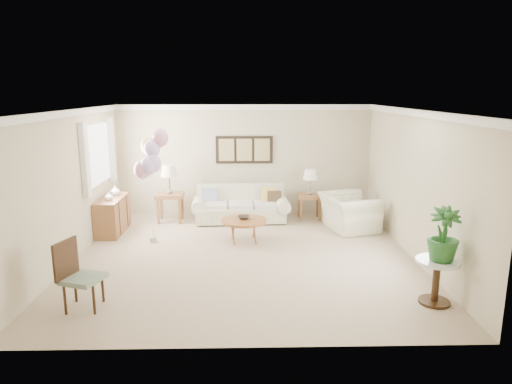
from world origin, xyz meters
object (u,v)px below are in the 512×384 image
at_px(accent_chair, 77,273).
at_px(armchair, 349,212).
at_px(sofa, 241,207).
at_px(coffee_table, 244,221).
at_px(balloon_cluster, 151,156).

bearing_deg(accent_chair, armchair, 38.20).
relative_size(sofa, coffee_table, 2.51).
xyz_separation_m(coffee_table, armchair, (2.24, 0.75, -0.04)).
relative_size(sofa, balloon_cluster, 1.00).
height_order(coffee_table, balloon_cluster, balloon_cluster).
xyz_separation_m(coffee_table, accent_chair, (-2.24, -2.77, 0.09)).
xyz_separation_m(sofa, armchair, (2.32, -0.72, 0.06)).
relative_size(coffee_table, armchair, 0.77).
relative_size(accent_chair, balloon_cluster, 0.44).
distance_m(coffee_table, accent_chair, 3.57).
xyz_separation_m(sofa, balloon_cluster, (-1.67, -1.49, 1.39)).
distance_m(coffee_table, balloon_cluster, 2.18).
height_order(sofa, armchair, sofa).
bearing_deg(coffee_table, armchair, 18.62).
bearing_deg(armchair, accent_chair, 114.85).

